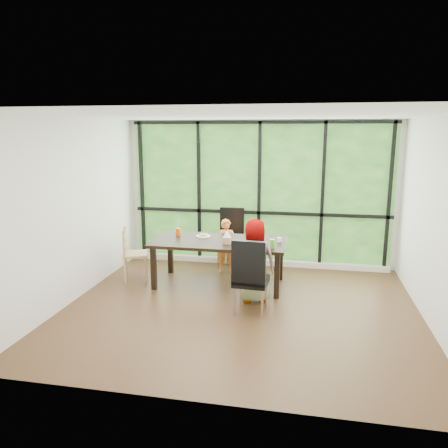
{
  "coord_description": "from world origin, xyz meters",
  "views": [
    {
      "loc": [
        0.88,
        -5.76,
        2.49
      ],
      "look_at": [
        -0.4,
        0.83,
        1.05
      ],
      "focal_mm": 34.75,
      "sensor_mm": 36.0,
      "label": 1
    }
  ],
  "objects_px": {
    "dining_table": "(219,263)",
    "chair_window_leather": "(230,238)",
    "child_older": "(253,261)",
    "white_mug": "(279,240)",
    "chair_end_beech": "(135,254)",
    "chair_interior_leather": "(251,276)",
    "plate_near": "(252,245)",
    "plate_far": "(203,236)",
    "orange_cup": "(178,232)",
    "tissue_box": "(227,240)",
    "green_cup": "(272,244)",
    "child_toddler": "(226,246)"
  },
  "relations": [
    {
      "from": "orange_cup",
      "to": "tissue_box",
      "type": "height_order",
      "value": "orange_cup"
    },
    {
      "from": "chair_end_beech",
      "to": "white_mug",
      "type": "height_order",
      "value": "chair_end_beech"
    },
    {
      "from": "dining_table",
      "to": "chair_window_leather",
      "type": "xyz_separation_m",
      "value": [
        -0.0,
        1.05,
        0.17
      ]
    },
    {
      "from": "tissue_box",
      "to": "orange_cup",
      "type": "bearing_deg",
      "value": 157.49
    },
    {
      "from": "green_cup",
      "to": "child_toddler",
      "type": "bearing_deg",
      "value": 133.55
    },
    {
      "from": "chair_interior_leather",
      "to": "green_cup",
      "type": "relative_size",
      "value": 8.06
    },
    {
      "from": "plate_near",
      "to": "plate_far",
      "type": "bearing_deg",
      "value": 153.34
    },
    {
      "from": "dining_table",
      "to": "chair_end_beech",
      "type": "relative_size",
      "value": 2.4
    },
    {
      "from": "dining_table",
      "to": "chair_window_leather",
      "type": "bearing_deg",
      "value": 90.22
    },
    {
      "from": "dining_table",
      "to": "orange_cup",
      "type": "distance_m",
      "value": 0.9
    },
    {
      "from": "child_older",
      "to": "plate_near",
      "type": "bearing_deg",
      "value": -95.29
    },
    {
      "from": "chair_end_beech",
      "to": "plate_far",
      "type": "relative_size",
      "value": 3.74
    },
    {
      "from": "child_older",
      "to": "tissue_box",
      "type": "distance_m",
      "value": 0.66
    },
    {
      "from": "child_older",
      "to": "orange_cup",
      "type": "distance_m",
      "value": 1.62
    },
    {
      "from": "plate_near",
      "to": "tissue_box",
      "type": "bearing_deg",
      "value": 170.92
    },
    {
      "from": "child_older",
      "to": "chair_end_beech",
      "type": "bearing_deg",
      "value": -31.74
    },
    {
      "from": "chair_interior_leather",
      "to": "plate_near",
      "type": "distance_m",
      "value": 0.83
    },
    {
      "from": "chair_interior_leather",
      "to": "child_older",
      "type": "xyz_separation_m",
      "value": [
        -0.03,
        0.44,
        0.08
      ]
    },
    {
      "from": "white_mug",
      "to": "child_older",
      "type": "bearing_deg",
      "value": -116.4
    },
    {
      "from": "plate_far",
      "to": "orange_cup",
      "type": "bearing_deg",
      "value": 179.5
    },
    {
      "from": "chair_interior_leather",
      "to": "green_cup",
      "type": "height_order",
      "value": "chair_interior_leather"
    },
    {
      "from": "chair_window_leather",
      "to": "child_older",
      "type": "relative_size",
      "value": 0.87
    },
    {
      "from": "dining_table",
      "to": "child_toddler",
      "type": "relative_size",
      "value": 2.21
    },
    {
      "from": "chair_interior_leather",
      "to": "plate_near",
      "type": "xyz_separation_m",
      "value": [
        -0.1,
        0.8,
        0.22
      ]
    },
    {
      "from": "child_toddler",
      "to": "plate_far",
      "type": "relative_size",
      "value": 4.05
    },
    {
      "from": "chair_window_leather",
      "to": "child_older",
      "type": "xyz_separation_m",
      "value": [
        0.64,
        -1.64,
        0.08
      ]
    },
    {
      "from": "chair_end_beech",
      "to": "dining_table",
      "type": "bearing_deg",
      "value": -108.55
    },
    {
      "from": "chair_interior_leather",
      "to": "chair_window_leather",
      "type": "bearing_deg",
      "value": -68.56
    },
    {
      "from": "plate_far",
      "to": "dining_table",
      "type": "bearing_deg",
      "value": -33.11
    },
    {
      "from": "orange_cup",
      "to": "chair_interior_leather",
      "type": "bearing_deg",
      "value": -41.12
    },
    {
      "from": "dining_table",
      "to": "tissue_box",
      "type": "relative_size",
      "value": 16.95
    },
    {
      "from": "plate_far",
      "to": "orange_cup",
      "type": "height_order",
      "value": "orange_cup"
    },
    {
      "from": "child_toddler",
      "to": "tissue_box",
      "type": "distance_m",
      "value": 0.88
    },
    {
      "from": "child_older",
      "to": "tissue_box",
      "type": "bearing_deg",
      "value": -58.46
    },
    {
      "from": "child_older",
      "to": "white_mug",
      "type": "bearing_deg",
      "value": -133.14
    },
    {
      "from": "chair_interior_leather",
      "to": "tissue_box",
      "type": "xyz_separation_m",
      "value": [
        -0.5,
        0.86,
        0.26
      ]
    },
    {
      "from": "dining_table",
      "to": "chair_window_leather",
      "type": "relative_size",
      "value": 2.0
    },
    {
      "from": "chair_end_beech",
      "to": "green_cup",
      "type": "bearing_deg",
      "value": -116.23
    },
    {
      "from": "chair_interior_leather",
      "to": "child_older",
      "type": "relative_size",
      "value": 0.87
    },
    {
      "from": "green_cup",
      "to": "dining_table",
      "type": "bearing_deg",
      "value": 161.74
    },
    {
      "from": "dining_table",
      "to": "chair_interior_leather",
      "type": "relative_size",
      "value": 2.0
    },
    {
      "from": "dining_table",
      "to": "chair_interior_leather",
      "type": "bearing_deg",
      "value": -57.24
    },
    {
      "from": "chair_end_beech",
      "to": "white_mug",
      "type": "xyz_separation_m",
      "value": [
        2.42,
        0.11,
        0.34
      ]
    },
    {
      "from": "chair_interior_leather",
      "to": "chair_end_beech",
      "type": "xyz_separation_m",
      "value": [
        -2.11,
        1.0,
        -0.09
      ]
    },
    {
      "from": "chair_interior_leather",
      "to": "child_older",
      "type": "distance_m",
      "value": 0.45
    },
    {
      "from": "chair_end_beech",
      "to": "green_cup",
      "type": "relative_size",
      "value": 6.72
    },
    {
      "from": "chair_window_leather",
      "to": "plate_near",
      "type": "height_order",
      "value": "chair_window_leather"
    },
    {
      "from": "chair_end_beech",
      "to": "orange_cup",
      "type": "distance_m",
      "value": 0.82
    },
    {
      "from": "chair_window_leather",
      "to": "green_cup",
      "type": "relative_size",
      "value": 8.06
    },
    {
      "from": "dining_table",
      "to": "green_cup",
      "type": "xyz_separation_m",
      "value": [
        0.88,
        -0.29,
        0.44
      ]
    }
  ]
}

